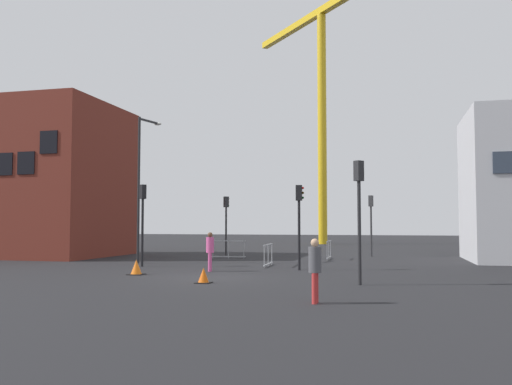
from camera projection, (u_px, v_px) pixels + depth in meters
The scene contains 16 objects.
ground at pixel (209, 278), 21.06m from camera, with size 160.00×160.00×0.00m, color black.
brick_building at pixel (58, 181), 35.15m from camera, with size 7.17×8.42×9.69m.
construction_crane at pixel (319, 85), 56.79m from camera, with size 13.40×15.20×24.71m.
streetlamp_tall at pixel (141, 177), 29.13m from camera, with size 0.66×1.72×7.78m.
traffic_light_near at pixel (143, 211), 26.72m from camera, with size 0.38×0.36×4.00m.
traffic_light_verge at pixel (299, 213), 24.65m from camera, with size 0.38×0.26×3.83m.
traffic_light_far at pixel (226, 216), 35.75m from camera, with size 0.37×0.37×3.86m.
traffic_light_corner at pixel (359, 202), 18.74m from camera, with size 0.36×0.37×4.25m.
traffic_light_crosswalk at pixel (371, 215), 34.81m from camera, with size 0.31×0.39×3.88m.
pedestrian_walking at pixel (315, 266), 14.35m from camera, with size 0.34×0.34×1.70m.
pedestrian_waiting at pixel (210, 249), 23.95m from camera, with size 0.34×0.34×1.71m.
safety_barrier_rear at pixel (228, 249), 32.90m from camera, with size 2.12×0.24×1.08m.
safety_barrier_right_run at pixel (268, 255), 26.79m from camera, with size 0.19×2.49×1.08m.
safety_barrier_left_run at pixel (329, 250), 31.85m from camera, with size 0.07×2.06×1.08m.
traffic_cone_by_barrier at pixel (204, 276), 19.19m from camera, with size 0.53×0.53×0.54m.
traffic_cone_striped at pixel (136, 268), 22.34m from camera, with size 0.61×0.61×0.62m.
Camera 1 is at (6.81, -20.17, 2.10)m, focal length 38.33 mm.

